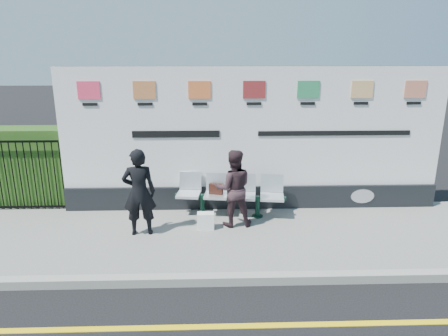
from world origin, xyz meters
The scene contains 12 objects.
ground centered at (0.00, 0.00, 0.00)m, with size 80.00×80.00×0.00m, color black.
pavement centered at (0.00, 2.50, 0.06)m, with size 14.00×3.00×0.12m, color slate.
kerb centered at (0.00, 1.00, 0.07)m, with size 14.00×0.18×0.14m, color gray.
yellow_line centered at (0.00, 0.00, 0.00)m, with size 14.00×0.10×0.01m, color yellow.
billboard centered at (0.50, 3.85, 1.42)m, with size 8.00×0.30×3.00m.
hedge centered at (-4.58, 4.30, 0.97)m, with size 2.35×0.70×1.70m, color #274C17.
railing centered at (-4.58, 3.85, 0.89)m, with size 2.05×0.06×1.54m, color black, non-canonical shape.
bench centered at (0.00, 3.36, 0.35)m, with size 2.19×0.57×0.47m, color silver, non-canonical shape.
woman_left centered at (-1.70, 2.56, 0.94)m, with size 0.60×0.39×1.64m, color black.
woman_right centered at (0.04, 2.90, 0.88)m, with size 0.74×0.57×1.52m, color #312024.
handbag_brown centered at (-0.28, 3.40, 0.70)m, with size 0.28×0.12×0.22m, color black.
carrier_bag_white centered at (-0.49, 2.73, 0.28)m, with size 0.32×0.19×0.32m, color silver.
Camera 1 is at (-0.37, -4.35, 3.38)m, focal length 32.00 mm.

